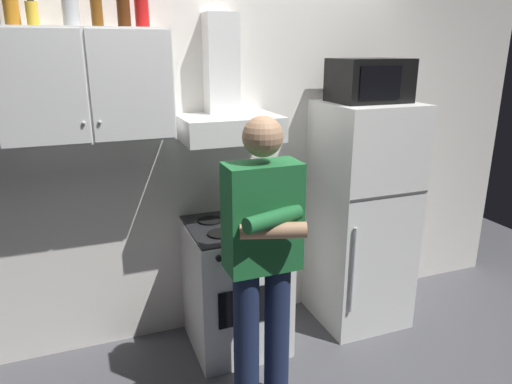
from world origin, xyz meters
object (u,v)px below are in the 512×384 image
(microwave, at_px, (369,80))
(stove_oven, at_px, (236,285))
(range_hood, at_px, (227,107))
(bottle_rum_dark, at_px, (123,0))
(bottle_soda_red, at_px, (141,5))
(cooking_pot, at_px, (261,218))
(refrigerator, at_px, (361,216))
(bottle_canister_steel, at_px, (70,5))
(upper_cabinet, at_px, (87,85))
(person_standing, at_px, (263,259))
(bottle_spice_jar, at_px, (32,13))
(bottle_beer_brown, at_px, (96,2))

(microwave, bearing_deg, stove_oven, -178.85)
(range_hood, distance_m, bottle_rum_dark, 0.83)
(bottle_soda_red, bearing_deg, cooking_pot, -23.02)
(stove_oven, bearing_deg, bottle_soda_red, 163.81)
(refrigerator, distance_m, bottle_canister_steel, 2.25)
(bottle_rum_dark, bearing_deg, bottle_soda_red, 19.21)
(upper_cabinet, height_order, person_standing, upper_cabinet)
(bottle_spice_jar, xyz_separation_m, bottle_canister_steel, (0.18, 0.03, 0.05))
(bottle_beer_brown, bearing_deg, upper_cabinet, -172.65)
(refrigerator, bearing_deg, bottle_rum_dark, 176.19)
(range_hood, xyz_separation_m, bottle_soda_red, (-0.47, 0.01, 0.57))
(range_hood, distance_m, cooking_pot, 0.72)
(range_hood, bearing_deg, stove_oven, -90.00)
(microwave, relative_size, bottle_canister_steel, 2.07)
(stove_oven, xyz_separation_m, microwave, (0.95, 0.02, 1.31))
(bottle_rum_dark, bearing_deg, upper_cabinet, 174.16)
(upper_cabinet, relative_size, bottle_canister_steel, 3.87)
(cooking_pot, distance_m, bottle_canister_steel, 1.59)
(person_standing, xyz_separation_m, bottle_canister_steel, (-0.79, 0.75, 1.26))
(stove_oven, xyz_separation_m, bottle_soda_red, (-0.47, 0.14, 1.73))
(person_standing, bearing_deg, cooking_pot, 69.70)
(upper_cabinet, height_order, stove_oven, upper_cabinet)
(cooking_pot, height_order, bottle_rum_dark, bottle_rum_dark)
(bottle_beer_brown, xyz_separation_m, bottle_canister_steel, (-0.13, 0.00, -0.02))
(refrigerator, relative_size, bottle_soda_red, 6.46)
(microwave, relative_size, bottle_spice_jar, 3.48)
(person_standing, bearing_deg, bottle_beer_brown, 131.68)
(person_standing, xyz_separation_m, cooking_pot, (0.18, 0.49, 0.03))
(bottle_soda_red, bearing_deg, bottle_rum_dark, -160.79)
(cooking_pot, bearing_deg, refrigerator, 8.32)
(bottle_canister_steel, xyz_separation_m, bottle_soda_red, (0.37, -0.00, 0.01))
(upper_cabinet, bearing_deg, bottle_beer_brown, 7.35)
(upper_cabinet, bearing_deg, bottle_canister_steel, 158.86)
(cooking_pot, bearing_deg, upper_cabinet, 165.27)
(refrigerator, distance_m, bottle_spice_jar, 2.37)
(upper_cabinet, relative_size, range_hood, 1.20)
(range_hood, relative_size, bottle_canister_steel, 3.23)
(refrigerator, distance_m, microwave, 0.94)
(upper_cabinet, xyz_separation_m, microwave, (1.75, -0.11, -0.01))
(range_hood, relative_size, bottle_soda_red, 3.03)
(upper_cabinet, bearing_deg, bottle_soda_red, 2.17)
(bottle_canister_steel, bearing_deg, stove_oven, -9.53)
(cooking_pot, relative_size, bottle_beer_brown, 1.13)
(upper_cabinet, xyz_separation_m, bottle_soda_red, (0.33, 0.01, 0.42))
(cooking_pot, bearing_deg, bottle_spice_jar, 168.68)
(range_hood, distance_m, microwave, 0.97)
(person_standing, bearing_deg, upper_cabinet, 135.74)
(bottle_rum_dark, relative_size, bottle_soda_red, 1.18)
(range_hood, xyz_separation_m, microwave, (0.95, -0.11, 0.14))
(upper_cabinet, height_order, range_hood, range_hood)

